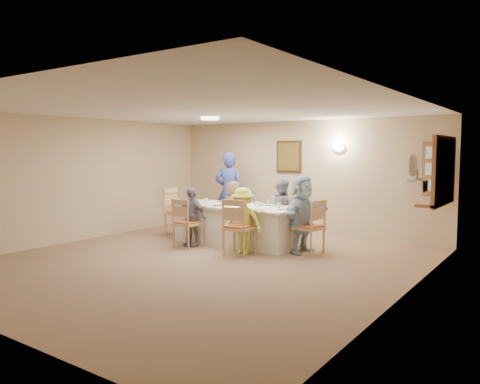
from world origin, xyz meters
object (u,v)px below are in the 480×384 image
Objects in this scene: chair_front_right at (239,227)px; diner_back_right at (281,210)px; chair_right_end at (309,226)px; chair_back_right at (284,218)px; desk_fan at (415,170)px; chair_left_end at (179,212)px; condiment_ketchup at (235,199)px; diner_front_left at (192,217)px; dining_table at (237,225)px; chair_front_left at (187,223)px; diner_back_left at (233,208)px; chair_back_left at (236,213)px; diner_right_end at (302,214)px; serving_hatch at (444,171)px; caregiver at (229,192)px; diner_front_right at (243,221)px.

diner_back_right is (0.00, 1.48, 0.13)m from chair_front_right.
chair_front_right is 1.24m from chair_right_end.
chair_back_right is 1.60m from chair_front_right.
desk_fan is 0.29× the size of chair_left_end.
condiment_ketchup is (-3.56, 0.54, -0.67)m from desk_fan.
chair_front_right is 1.21m from diner_front_left.
chair_left_end is at bearing 180.00° from dining_table.
chair_front_left is 1.24m from chair_left_end.
diner_front_left is at bearing 82.31° from diner_back_left.
desk_fan is 0.31× the size of chair_right_end.
diner_front_left is at bearing -84.57° from chair_back_left.
diner_back_left is (-1.20, -0.12, 0.13)m from chair_back_right.
chair_left_end is 0.74× the size of diner_right_end.
chair_left_end reaches higher than chair_back_left.
diner_back_left is 4.92× the size of condiment_ketchup.
chair_front_right reaches higher than chair_back_left.
diner_back_right is 1.12× the size of diner_front_left.
desk_fan is at bearing -21.00° from chair_back_right.
serving_hatch is 4.71m from caregiver.
chair_left_end is (-2.15, 0.80, 0.01)m from chair_front_right.
chair_front_left is 1.20m from chair_front_right.
dining_table is 0.93m from diner_back_left.
diner_right_end is (-2.19, -0.81, -0.80)m from serving_hatch.
chair_back_right is (-3.01, -0.01, -1.04)m from serving_hatch.
serving_hatch is 2.43m from chair_right_end.
desk_fan is 4.44m from chair_back_left.
caregiver is (-1.65, 1.95, 0.40)m from chair_front_right.
chair_front_right is 2.29m from chair_left_end.
chair_front_right is at bearing -53.13° from dining_table.
diner_front_left is (0.00, 0.12, 0.10)m from chair_front_left.
diner_front_left reaches higher than chair_front_right.
diner_back_left is at bearing -58.64° from chair_front_right.
dining_table is 1.00m from chair_front_left.
chair_left_end reaches higher than chair_right_end.
desk_fan is at bearing 134.34° from caregiver.
chair_back_right is at bearing -75.08° from chair_left_end.
condiment_ketchup is (-0.66, -0.68, 0.24)m from diner_back_right.
chair_right_end is at bearing 145.93° from diner_back_right.
chair_back_left is at bearing 124.09° from condiment_ketchup.
diner_front_left is (-4.10, -0.14, -0.98)m from desk_fan.
diner_front_right is (0.00, -1.48, 0.13)m from chair_back_right.
diner_back_left reaches higher than condiment_ketchup.
diner_back_right is at bearing 54.00° from diner_right_end.
diner_front_left is at bearing -131.09° from chair_left_end.
caregiver reaches higher than chair_left_end.
chair_left_end is at bearing -155.72° from chair_back_right.
serving_hatch is at bearing 5.53° from chair_back_left.
caregiver is at bearing 104.62° from diner_front_left.
diner_right_end is at bearing 19.41° from diner_front_left.
chair_front_left is at bearing -176.40° from desk_fan.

